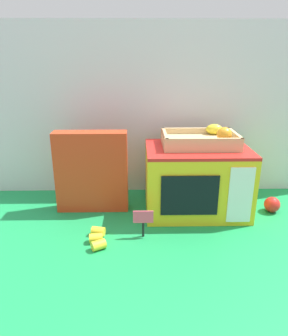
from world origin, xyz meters
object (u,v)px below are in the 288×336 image
loose_toy_apple (272,205)px  food_groups_crate (202,140)px  cookie_set_box (92,172)px  toy_microwave (196,180)px  price_sign (143,220)px  loose_toy_banana (98,238)px

loose_toy_apple → food_groups_crate: bearing=170.6°
cookie_set_box → loose_toy_apple: 0.74m
toy_microwave → price_sign: 0.30m
food_groups_crate → price_sign: bearing=-135.9°
cookie_set_box → loose_toy_apple: bearing=-3.6°
food_groups_crate → loose_toy_banana: food_groups_crate is taller
toy_microwave → loose_toy_apple: bearing=-4.7°
toy_microwave → loose_toy_banana: 0.46m
cookie_set_box → toy_microwave: bearing=-2.7°
toy_microwave → loose_toy_banana: toy_microwave is taller
food_groups_crate → loose_toy_apple: bearing=-9.4°
cookie_set_box → price_sign: 0.32m
cookie_set_box → loose_toy_banana: size_ratio=2.47×
toy_microwave → loose_toy_banana: (-0.37, -0.24, -0.12)m
food_groups_crate → loose_toy_apple: 0.39m
toy_microwave → loose_toy_apple: size_ratio=6.31×
price_sign → loose_toy_banana: bearing=-168.2°
food_groups_crate → loose_toy_apple: size_ratio=4.56×
loose_toy_banana → cookie_set_box: bearing=100.2°
cookie_set_box → price_sign: bearing=-48.1°
loose_toy_banana → loose_toy_apple: (0.68, 0.21, 0.02)m
food_groups_crate → loose_toy_banana: bearing=-146.3°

